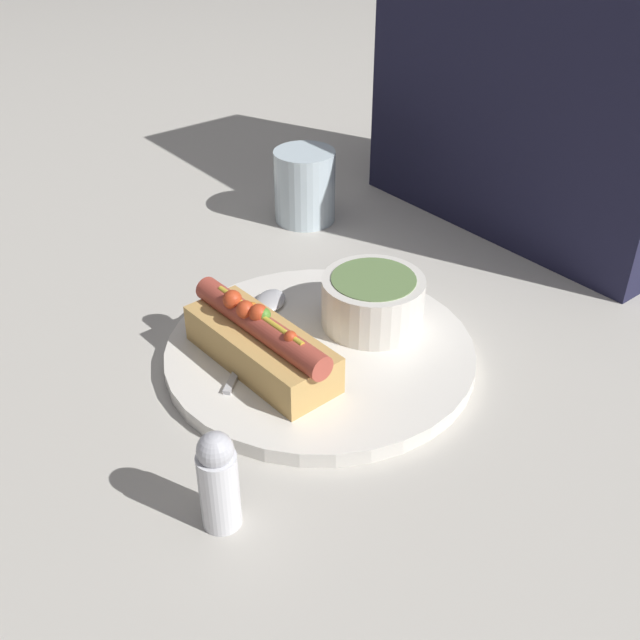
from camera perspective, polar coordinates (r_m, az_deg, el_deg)
The scene contains 8 objects.
ground_plane at distance 0.70m, azimuth 0.00°, elevation -2.96°, with size 4.00×4.00×0.00m, color #BCB7AD.
dinner_plate at distance 0.70m, azimuth 0.00°, elevation -2.48°, with size 0.29×0.29×0.01m.
hot_dog at distance 0.66m, azimuth -4.57°, elevation -1.66°, with size 0.17×0.06×0.06m.
soup_bowl at distance 0.71m, azimuth 4.14°, elevation 1.59°, with size 0.10×0.10×0.05m.
spoon at distance 0.73m, azimuth -4.18°, elevation 0.66°, with size 0.12×0.14×0.01m.
drinking_glass at distance 0.93m, azimuth -1.17°, elevation 10.17°, with size 0.08×0.08×0.09m.
salt_shaker at distance 0.53m, azimuth -7.75°, elevation -12.02°, with size 0.03×0.03×0.08m.
seated_diner at distance 0.93m, azimuth 17.00°, elevation 17.48°, with size 0.40×0.18×0.44m.
Camera 1 is at (0.44, -0.35, 0.42)m, focal length 42.00 mm.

